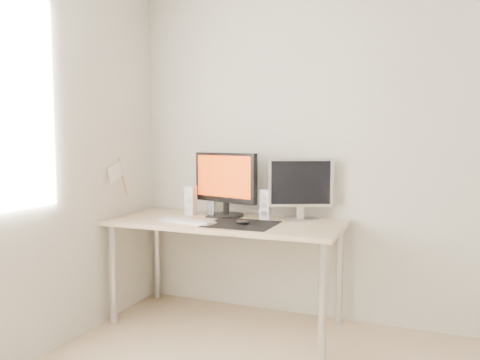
% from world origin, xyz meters
% --- Properties ---
extents(wall_back, '(3.50, 0.00, 3.50)m').
position_xyz_m(wall_back, '(0.00, 1.75, 1.25)').
color(wall_back, silver).
rests_on(wall_back, ground).
extents(mousepad, '(0.45, 0.40, 0.00)m').
position_xyz_m(mousepad, '(-0.78, 1.29, 0.73)').
color(mousepad, black).
rests_on(mousepad, desk).
extents(mouse, '(0.10, 0.06, 0.04)m').
position_xyz_m(mouse, '(-0.76, 1.26, 0.75)').
color(mouse, black).
rests_on(mouse, mousepad).
extents(desk, '(1.60, 0.70, 0.73)m').
position_xyz_m(desk, '(-0.93, 1.38, 0.65)').
color(desk, '#D1B587').
rests_on(desk, ground).
extents(main_monitor, '(0.54, 0.33, 0.47)m').
position_xyz_m(main_monitor, '(-1.01, 1.55, 0.98)').
color(main_monitor, black).
rests_on(main_monitor, desk).
extents(second_monitor, '(0.43, 0.23, 0.43)m').
position_xyz_m(second_monitor, '(-0.46, 1.59, 0.97)').
color(second_monitor, '#B5B5B7').
rests_on(second_monitor, desk).
extents(speaker_left, '(0.07, 0.08, 0.21)m').
position_xyz_m(speaker_left, '(-1.28, 1.52, 0.84)').
color(speaker_left, white).
rests_on(speaker_left, desk).
extents(speaker_right, '(0.07, 0.08, 0.21)m').
position_xyz_m(speaker_right, '(-0.69, 1.52, 0.84)').
color(speaker_right, white).
rests_on(speaker_right, desk).
extents(keyboard, '(0.43, 0.17, 0.02)m').
position_xyz_m(keyboard, '(-1.16, 1.22, 0.74)').
color(keyboard, silver).
rests_on(keyboard, desk).
extents(phone_dock, '(0.06, 0.06, 0.12)m').
position_xyz_m(phone_dock, '(-1.08, 1.46, 0.77)').
color(phone_dock, black).
rests_on(phone_dock, desk).
extents(pennant, '(0.01, 0.23, 0.29)m').
position_xyz_m(pennant, '(-1.72, 1.24, 1.05)').
color(pennant, '#A57F54').
rests_on(pennant, wall_left).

